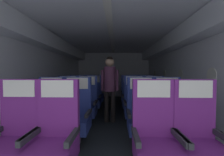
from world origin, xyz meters
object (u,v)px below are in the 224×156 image
seat_a_right_window (155,139)px  seat_c_right_aisle (155,104)px  seat_d_left_aisle (93,98)px  flight_attendant (110,82)px  seat_c_left_window (67,104)px  seat_e_right_aisle (141,94)px  seat_c_right_window (135,104)px  seat_b_left_aisle (76,115)px  seat_e_left_aisle (97,93)px  seat_b_right_aisle (169,116)px  seat_c_left_aisle (86,104)px  seat_e_right_window (128,93)px  seat_b_left_window (50,115)px  seat_d_right_aisle (147,98)px  seat_e_left_window (83,93)px  seat_a_left_aisle (55,138)px  seat_a_right_aisle (199,140)px  seat_b_right_window (142,116)px  seat_a_left_window (15,137)px  seat_d_left_window (77,97)px  seat_d_right_window (130,98)px

seat_a_right_window → seat_c_right_aisle: 1.87m
seat_d_left_aisle → flight_attendant: (0.53, -0.75, 0.52)m
seat_c_left_window → seat_e_right_aisle: bearing=41.2°
seat_c_right_window → flight_attendant: (-0.58, 0.15, 0.52)m
seat_d_left_aisle → seat_b_left_aisle: bearing=-90.3°
seat_c_right_aisle → seat_e_left_aisle: 2.39m
seat_b_right_aisle → seat_c_left_aisle: bearing=150.7°
seat_a_right_window → seat_e_right_window: size_ratio=1.00×
seat_b_left_window → seat_c_right_aisle: size_ratio=1.00×
seat_e_left_aisle → seat_d_right_aisle: bearing=-29.3°
seat_c_left_aisle → seat_e_left_window: 1.89m
seat_d_right_aisle → seat_a_left_aisle: bearing=-120.3°
seat_a_right_aisle → seat_b_right_window: size_ratio=1.00×
seat_a_left_window → seat_c_left_window: (0.00, 1.78, 0.00)m
seat_c_left_aisle → seat_c_right_window: bearing=0.1°
seat_d_left_window → seat_d_right_window: size_ratio=1.00×
seat_c_right_window → seat_e_right_aisle: 1.87m
seat_a_left_aisle → seat_e_left_aisle: bearing=89.9°
seat_a_right_aisle → seat_c_left_aisle: size_ratio=1.00×
seat_a_right_aisle → seat_b_left_window: same height
seat_a_right_aisle → seat_c_left_aisle: bearing=131.7°
seat_b_right_aisle → seat_e_left_aisle: bearing=120.3°
seat_d_right_aisle → seat_c_right_window: bearing=-117.1°
seat_b_left_aisle → seat_c_left_aisle: (-0.01, 0.90, 0.00)m
seat_b_right_aisle → seat_e_right_aisle: 2.70m
seat_a_right_aisle → seat_d_right_window: size_ratio=1.00×
seat_b_right_aisle → seat_b_left_aisle: bearing=-179.7°
seat_b_right_aisle → seat_d_left_aisle: (-1.58, 1.80, 0.00)m
flight_attendant → seat_b_left_aisle: bearing=65.7°
seat_b_left_window → seat_c_left_aisle: same height
seat_a_right_window → seat_c_left_aisle: bearing=122.4°
seat_c_right_window → seat_e_left_window: (-1.60, 1.83, 0.00)m
seat_a_left_window → seat_a_right_aisle: bearing=-0.5°
seat_a_left_aisle → seat_c_right_window: (1.12, 1.81, 0.00)m
seat_b_right_window → seat_c_left_aisle: bearing=141.5°
seat_b_left_aisle → seat_e_right_window: size_ratio=1.00×
seat_c_left_window → seat_c_right_aisle: same height
seat_b_right_window → seat_c_right_aisle: 1.04m
seat_b_right_window → seat_c_left_window: 1.83m
seat_a_left_window → seat_e_right_window: same height
seat_b_right_aisle → seat_d_right_aisle: 1.81m
seat_d_right_window → seat_e_left_window: size_ratio=1.00×
seat_d_right_window → flight_attendant: bearing=-126.9°
seat_c_left_window → seat_e_right_aisle: 2.75m
seat_e_right_aisle → seat_e_right_window: (-0.47, 0.01, 0.00)m
seat_c_right_aisle → seat_d_right_aisle: bearing=90.3°
seat_b_left_aisle → seat_d_left_window: bearing=104.6°
seat_e_left_aisle → seat_a_right_window: bearing=-72.7°
seat_b_left_window → seat_d_left_window: size_ratio=1.00×
seat_c_left_window → seat_b_left_window: bearing=-90.1°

